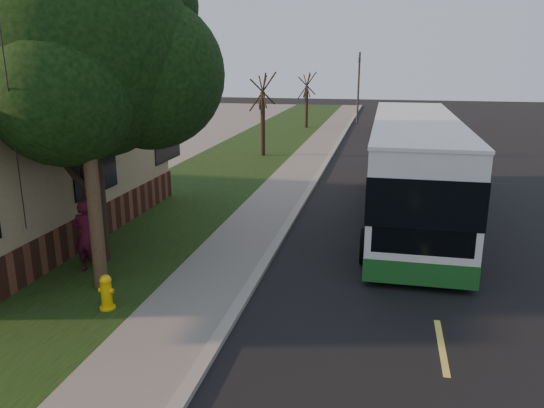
% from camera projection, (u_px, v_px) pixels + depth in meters
% --- Properties ---
extents(ground, '(120.00, 120.00, 0.00)m').
position_uv_depth(ground, '(229.00, 324.00, 10.39)').
color(ground, black).
rests_on(ground, ground).
extents(road, '(8.00, 80.00, 0.01)m').
position_uv_depth(road, '(416.00, 203.00, 19.00)').
color(road, black).
rests_on(road, ground).
extents(curb, '(0.25, 80.00, 0.12)m').
position_uv_depth(curb, '(306.00, 196.00, 19.80)').
color(curb, gray).
rests_on(curb, ground).
extents(sidewalk, '(2.00, 80.00, 0.08)m').
position_uv_depth(sidewalk, '(279.00, 195.00, 20.01)').
color(sidewalk, slate).
rests_on(sidewalk, ground).
extents(grass_verge, '(5.00, 80.00, 0.07)m').
position_uv_depth(grass_verge, '(192.00, 191.00, 20.72)').
color(grass_verge, black).
rests_on(grass_verge, ground).
extents(fire_hydrant, '(0.32, 0.32, 0.74)m').
position_uv_depth(fire_hydrant, '(106.00, 292.00, 10.80)').
color(fire_hydrant, yellow).
rests_on(fire_hydrant, grass_verge).
extents(utility_pole, '(2.86, 3.21, 9.07)m').
position_uv_depth(utility_pole, '(82.00, 79.00, 10.76)').
color(utility_pole, '#473321').
rests_on(utility_pole, ground).
extents(leafy_tree, '(6.30, 6.00, 7.80)m').
position_uv_depth(leafy_tree, '(85.00, 52.00, 12.36)').
color(leafy_tree, black).
rests_on(leafy_tree, grass_verge).
extents(bare_tree_near, '(1.38, 1.21, 4.31)m').
position_uv_depth(bare_tree_near, '(263.00, 116.00, 27.49)').
color(bare_tree_near, black).
rests_on(bare_tree_near, grass_verge).
extents(bare_tree_far, '(1.38, 1.21, 4.03)m').
position_uv_depth(bare_tree_far, '(307.00, 101.00, 38.74)').
color(bare_tree_far, black).
rests_on(bare_tree_far, grass_verge).
extents(traffic_signal, '(0.18, 0.22, 5.50)m').
position_uv_depth(traffic_signal, '(359.00, 83.00, 41.49)').
color(traffic_signal, '#2D2D30').
rests_on(traffic_signal, ground).
extents(transit_bus, '(2.76, 11.95, 3.23)m').
position_uv_depth(transit_bus, '(413.00, 166.00, 16.90)').
color(transit_bus, silver).
rests_on(transit_bus, ground).
extents(skateboarder, '(0.68, 0.47, 1.79)m').
position_uv_depth(skateboarder, '(87.00, 236.00, 12.58)').
color(skateboarder, '#450D1F').
rests_on(skateboarder, grass_verge).
extents(dumpster, '(1.51, 1.32, 1.13)m').
position_uv_depth(dumpster, '(90.00, 184.00, 19.29)').
color(dumpster, black).
rests_on(dumpster, building_lot).
extents(distant_car, '(2.14, 4.75, 1.58)m').
position_uv_depth(distant_car, '(391.00, 123.00, 35.78)').
color(distant_car, black).
rests_on(distant_car, ground).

